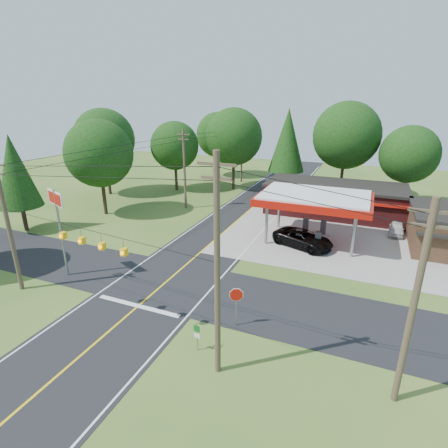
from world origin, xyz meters
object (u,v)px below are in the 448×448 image
at_px(octagonal_stop_sign, 236,298).
at_px(sedan_car, 397,229).
at_px(suv_car, 303,239).
at_px(big_stop_sign, 58,213).
at_px(gas_canopy, 314,200).

bearing_deg(octagonal_stop_sign, sedan_car, 64.81).
relative_size(suv_car, big_stop_sign, 0.82).
bearing_deg(suv_car, gas_canopy, 5.68).
distance_m(gas_canopy, sedan_car, 10.24).
relative_size(gas_canopy, suv_car, 1.83).
distance_m(suv_car, sedan_car, 11.08).
height_order(gas_canopy, big_stop_sign, big_stop_sign).
bearing_deg(sedan_car, gas_canopy, -142.68).
bearing_deg(gas_canopy, octagonal_stop_sign, -97.12).
bearing_deg(sedan_car, suv_car, -136.03).
bearing_deg(octagonal_stop_sign, suv_car, 83.95).
distance_m(suv_car, big_stop_sign, 21.58).
relative_size(suv_car, sedan_car, 1.58).
distance_m(big_stop_sign, octagonal_stop_sign, 15.39).
bearing_deg(suv_car, big_stop_sign, 149.26).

